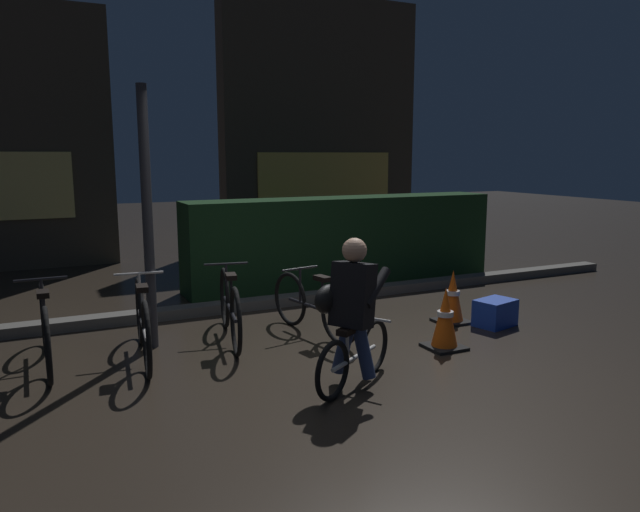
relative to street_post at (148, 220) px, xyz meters
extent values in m
plane|color=#2D261E|center=(1.36, -1.20, -1.28)|extent=(40.00, 40.00, 0.00)
cube|color=#56544F|center=(1.36, 1.00, -1.22)|extent=(12.00, 0.24, 0.12)
cube|color=#19381C|center=(3.16, 1.90, -0.64)|extent=(4.80, 0.70, 1.28)
cube|color=#42382D|center=(4.75, 6.00, 1.32)|extent=(4.44, 0.50, 5.19)
cube|color=#E5B751|center=(4.75, 5.73, 0.12)|extent=(3.11, 0.04, 1.10)
cylinder|color=#2D2D33|center=(0.00, 0.00, 0.00)|extent=(0.10, 0.10, 2.56)
torus|color=black|center=(-0.98, 0.36, -0.95)|extent=(0.05, 0.67, 0.67)
torus|color=black|center=(-0.97, -0.64, -0.95)|extent=(0.05, 0.67, 0.67)
cylinder|color=black|center=(-0.97, -0.14, -0.95)|extent=(0.05, 1.00, 0.04)
cylinder|color=black|center=(-0.97, -0.32, -0.76)|extent=(0.03, 0.03, 0.37)
cube|color=black|center=(-0.97, -0.32, -0.57)|extent=(0.10, 0.20, 0.05)
cylinder|color=black|center=(-0.97, 0.13, -0.73)|extent=(0.03, 0.03, 0.42)
cylinder|color=black|center=(-0.97, 0.13, -0.52)|extent=(0.46, 0.03, 0.02)
torus|color=black|center=(-0.09, 0.17, -0.94)|extent=(0.11, 0.68, 0.68)
torus|color=black|center=(-0.20, -0.84, -0.94)|extent=(0.11, 0.68, 0.68)
cylinder|color=silver|center=(-0.14, -0.34, -0.94)|extent=(0.14, 1.02, 0.04)
cylinder|color=silver|center=(-0.16, -0.51, -0.75)|extent=(0.03, 0.03, 0.38)
cube|color=black|center=(-0.16, -0.51, -0.56)|extent=(0.12, 0.21, 0.05)
cylinder|color=silver|center=(-0.12, -0.06, -0.72)|extent=(0.03, 0.03, 0.43)
cylinder|color=silver|center=(-0.12, -0.06, -0.51)|extent=(0.46, 0.07, 0.02)
torus|color=black|center=(0.86, 0.37, -0.95)|extent=(0.17, 0.66, 0.67)
torus|color=black|center=(0.67, -0.61, -0.95)|extent=(0.17, 0.66, 0.67)
cylinder|color=black|center=(0.76, -0.12, -0.95)|extent=(0.22, 0.99, 0.04)
cylinder|color=black|center=(0.73, -0.29, -0.76)|extent=(0.03, 0.03, 0.37)
cube|color=black|center=(0.73, -0.29, -0.57)|extent=(0.14, 0.22, 0.05)
cylinder|color=black|center=(0.82, 0.15, -0.74)|extent=(0.03, 0.03, 0.42)
cylinder|color=black|center=(0.82, 0.15, -0.52)|extent=(0.46, 0.11, 0.02)
torus|color=black|center=(1.54, 0.12, -0.98)|extent=(0.16, 0.60, 0.61)
torus|color=black|center=(1.71, -0.76, -0.98)|extent=(0.16, 0.60, 0.61)
cylinder|color=black|center=(1.62, -0.32, -0.98)|extent=(0.21, 0.89, 0.04)
cylinder|color=black|center=(1.65, -0.47, -0.81)|extent=(0.03, 0.03, 0.34)
cube|color=black|center=(1.65, -0.47, -0.64)|extent=(0.14, 0.22, 0.05)
cylinder|color=black|center=(1.58, -0.08, -0.79)|extent=(0.03, 0.03, 0.38)
cylinder|color=black|center=(1.58, -0.08, -0.60)|extent=(0.46, 0.11, 0.02)
cube|color=black|center=(2.60, -1.30, -1.27)|extent=(0.36, 0.36, 0.03)
cone|color=#EA560F|center=(2.60, -1.30, -0.95)|extent=(0.26, 0.26, 0.59)
cylinder|color=white|center=(2.60, -1.30, -0.93)|extent=(0.16, 0.16, 0.05)
cube|color=black|center=(3.25, -0.58, -1.27)|extent=(0.36, 0.36, 0.03)
cone|color=#EA560F|center=(3.25, -0.58, -0.96)|extent=(0.26, 0.26, 0.58)
cylinder|color=white|center=(3.25, -0.58, -0.93)|extent=(0.16, 0.16, 0.05)
cube|color=#193DB7|center=(3.60, -0.90, -1.13)|extent=(0.50, 0.42, 0.30)
torus|color=black|center=(1.62, -1.58, -1.04)|extent=(0.43, 0.29, 0.48)
torus|color=black|center=(1.02, -1.96, -1.04)|extent=(0.43, 0.29, 0.48)
cylinder|color=silver|center=(1.32, -1.77, -1.04)|extent=(0.62, 0.40, 0.04)
cylinder|color=silver|center=(1.22, -1.84, -0.91)|extent=(0.03, 0.03, 0.26)
cube|color=black|center=(1.22, -1.84, -0.77)|extent=(0.22, 0.19, 0.05)
cylinder|color=silver|center=(1.49, -1.67, -0.89)|extent=(0.03, 0.03, 0.30)
cylinder|color=silver|center=(1.49, -1.67, -0.74)|extent=(0.26, 0.40, 0.02)
cylinder|color=navy|center=(1.25, -1.70, -0.98)|extent=(0.20, 0.23, 0.42)
cylinder|color=navy|center=(1.36, -1.87, -0.98)|extent=(0.20, 0.23, 0.42)
cube|color=black|center=(1.29, -1.79, -0.49)|extent=(0.39, 0.41, 0.54)
sphere|color=tan|center=(1.30, -1.78, -0.13)|extent=(0.20, 0.20, 0.20)
cylinder|color=black|center=(1.33, -1.60, -0.44)|extent=(0.38, 0.28, 0.29)
cylinder|color=black|center=(1.48, -1.84, -0.44)|extent=(0.38, 0.28, 0.29)
ellipsoid|color=black|center=(1.13, -1.65, -0.54)|extent=(0.36, 0.31, 0.24)
camera|label=1|loc=(-0.99, -5.92, 0.62)|focal=33.60mm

